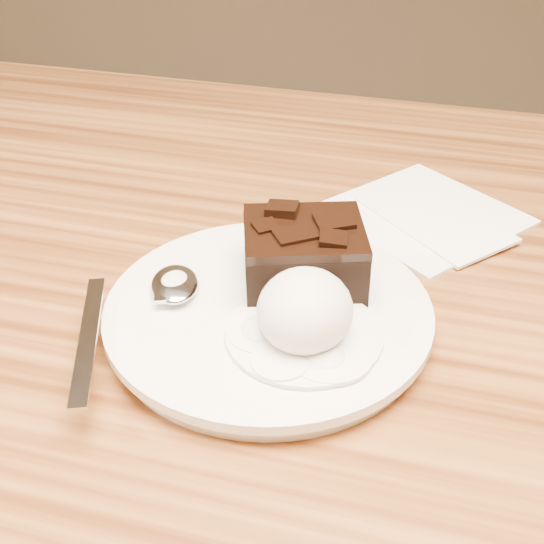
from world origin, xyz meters
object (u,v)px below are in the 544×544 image
(plate, at_px, (268,316))
(napkin, at_px, (423,213))
(spoon, at_px, (175,286))
(ice_cream_scoop, at_px, (305,310))
(brownie, at_px, (304,258))

(plate, bearing_deg, napkin, 64.39)
(plate, xyz_separation_m, spoon, (-0.07, -0.00, 0.01))
(ice_cream_scoop, distance_m, spoon, 0.10)
(plate, relative_size, napkin, 1.58)
(napkin, bearing_deg, spoon, -129.59)
(spoon, bearing_deg, plate, -19.71)
(plate, bearing_deg, brownie, 65.77)
(brownie, bearing_deg, napkin, 64.06)
(plate, bearing_deg, ice_cream_scoop, -39.79)
(brownie, xyz_separation_m, napkin, (0.07, 0.15, -0.04))
(brownie, height_order, napkin, brownie)
(plate, xyz_separation_m, napkin, (0.09, 0.19, -0.01))
(plate, bearing_deg, spoon, -177.51)
(brownie, xyz_separation_m, spoon, (-0.08, -0.04, -0.01))
(plate, distance_m, napkin, 0.21)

